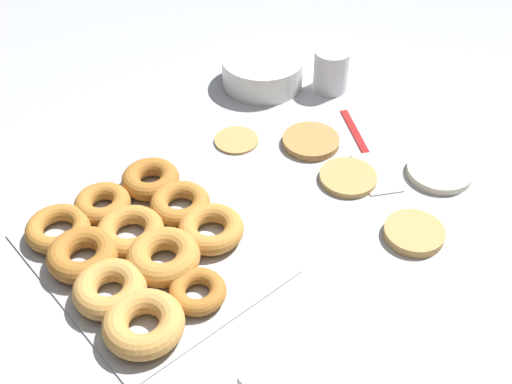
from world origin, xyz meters
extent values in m
plane|color=#B2B5BA|center=(0.00, 0.00, 0.00)|extent=(3.00, 3.00, 0.00)
cylinder|color=#B27F42|center=(-0.10, 0.13, 0.01)|extent=(0.11, 0.11, 0.01)
cylinder|color=beige|center=(0.11, 0.24, 0.01)|extent=(0.11, 0.11, 0.01)
cylinder|color=tan|center=(0.18, 0.09, 0.01)|extent=(0.10, 0.10, 0.02)
cylinder|color=tan|center=(0.02, 0.11, 0.01)|extent=(0.10, 0.10, 0.01)
cylinder|color=tan|center=(-0.20, 0.03, 0.00)|extent=(0.08, 0.08, 0.01)
cube|color=#ADAFB5|center=(-0.07, -0.25, 0.00)|extent=(0.36, 0.30, 0.01)
torus|color=#B7752D|center=(-0.19, -0.34, 0.02)|extent=(0.10, 0.10, 0.03)
torus|color=#AD6B28|center=(-0.11, -0.34, 0.02)|extent=(0.11, 0.11, 0.03)
torus|color=#D19347|center=(-0.03, -0.34, 0.02)|extent=(0.11, 0.11, 0.03)
torus|color=#D19347|center=(0.05, -0.34, 0.02)|extent=(0.11, 0.11, 0.04)
torus|color=#B7752D|center=(-0.19, -0.26, 0.02)|extent=(0.09, 0.09, 0.03)
torus|color=#C68438|center=(-0.11, -0.26, 0.02)|extent=(0.11, 0.11, 0.03)
torus|color=#C68438|center=(-0.03, -0.25, 0.02)|extent=(0.11, 0.11, 0.04)
torus|color=#AD6B28|center=(0.05, -0.25, 0.02)|extent=(0.08, 0.08, 0.02)
torus|color=#AD6B28|center=(-0.19, -0.16, 0.02)|extent=(0.10, 0.10, 0.03)
torus|color=#B7752D|center=(-0.11, -0.16, 0.02)|extent=(0.10, 0.10, 0.03)
torus|color=#C68438|center=(-0.03, -0.16, 0.02)|extent=(0.10, 0.10, 0.03)
cylinder|color=white|center=(-0.31, 0.20, 0.03)|extent=(0.17, 0.17, 0.06)
cylinder|color=white|center=(-0.21, 0.29, 0.04)|extent=(0.07, 0.07, 0.09)
cube|color=maroon|center=(-0.07, 0.22, 0.00)|extent=(0.13, 0.08, 0.01)
cube|color=#BCBCC1|center=(0.04, 0.16, 0.00)|extent=(0.13, 0.11, 0.01)
camera|label=1|loc=(0.54, -0.56, 0.74)|focal=45.00mm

